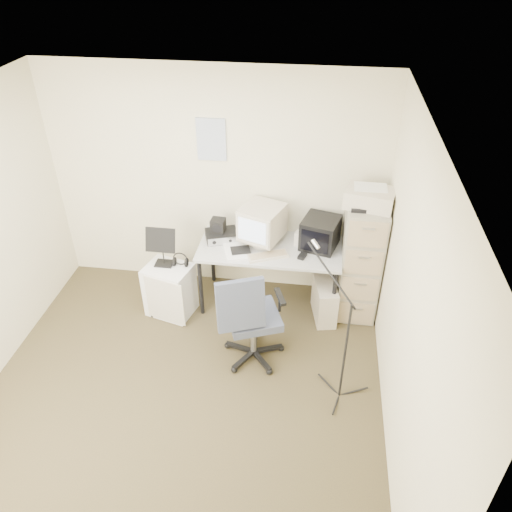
# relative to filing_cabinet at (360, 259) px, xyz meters

# --- Properties ---
(floor) EXTENTS (3.60, 3.60, 0.01)m
(floor) POSITION_rel_filing_cabinet_xyz_m (-1.58, -1.48, -0.66)
(floor) COLOR #3A3122
(floor) RESTS_ON ground
(ceiling) EXTENTS (3.60, 3.60, 0.01)m
(ceiling) POSITION_rel_filing_cabinet_xyz_m (-1.58, -1.48, 1.85)
(ceiling) COLOR white
(ceiling) RESTS_ON ground
(wall_back) EXTENTS (3.60, 0.02, 2.50)m
(wall_back) POSITION_rel_filing_cabinet_xyz_m (-1.58, 0.32, 0.60)
(wall_back) COLOR beige
(wall_back) RESTS_ON ground
(wall_right) EXTENTS (0.02, 3.60, 2.50)m
(wall_right) POSITION_rel_filing_cabinet_xyz_m (0.22, -1.48, 0.60)
(wall_right) COLOR beige
(wall_right) RESTS_ON ground
(wall_calendar) EXTENTS (0.30, 0.02, 0.44)m
(wall_calendar) POSITION_rel_filing_cabinet_xyz_m (-1.60, 0.31, 1.10)
(wall_calendar) COLOR white
(wall_calendar) RESTS_ON wall_back
(filing_cabinet) EXTENTS (0.40, 0.60, 1.30)m
(filing_cabinet) POSITION_rel_filing_cabinet_xyz_m (0.00, 0.00, 0.00)
(filing_cabinet) COLOR #9C9682
(filing_cabinet) RESTS_ON floor
(printer) EXTENTS (0.51, 0.40, 0.18)m
(printer) POSITION_rel_filing_cabinet_xyz_m (0.00, -0.05, 0.74)
(printer) COLOR beige
(printer) RESTS_ON filing_cabinet
(desk) EXTENTS (1.50, 0.70, 0.73)m
(desk) POSITION_rel_filing_cabinet_xyz_m (-0.95, -0.03, -0.29)
(desk) COLOR beige
(desk) RESTS_ON floor
(crt_monitor) EXTENTS (0.51, 0.52, 0.43)m
(crt_monitor) POSITION_rel_filing_cabinet_xyz_m (-1.04, 0.04, 0.30)
(crt_monitor) COLOR beige
(crt_monitor) RESTS_ON desk
(crt_tv) EXTENTS (0.44, 0.45, 0.32)m
(crt_tv) POSITION_rel_filing_cabinet_xyz_m (-0.44, 0.07, 0.24)
(crt_tv) COLOR black
(crt_tv) RESTS_ON desk
(desk_speaker) EXTENTS (0.11, 0.11, 0.16)m
(desk_speaker) POSITION_rel_filing_cabinet_xyz_m (-0.65, 0.05, 0.16)
(desk_speaker) COLOR beige
(desk_speaker) RESTS_ON desk
(keyboard) EXTENTS (0.44, 0.30, 0.02)m
(keyboard) POSITION_rel_filing_cabinet_xyz_m (-0.95, -0.21, 0.09)
(keyboard) COLOR beige
(keyboard) RESTS_ON desk
(mouse) EXTENTS (0.10, 0.13, 0.03)m
(mouse) POSITION_rel_filing_cabinet_xyz_m (-0.60, -0.17, 0.10)
(mouse) COLOR black
(mouse) RESTS_ON desk
(radio_receiver) EXTENTS (0.39, 0.33, 0.09)m
(radio_receiver) POSITION_rel_filing_cabinet_xyz_m (-1.48, 0.05, 0.13)
(radio_receiver) COLOR black
(radio_receiver) RESTS_ON desk
(radio_speaker) EXTENTS (0.15, 0.14, 0.15)m
(radio_speaker) POSITION_rel_filing_cabinet_xyz_m (-1.52, 0.06, 0.25)
(radio_speaker) COLOR black
(radio_speaker) RESTS_ON radio_receiver
(papers) EXTENTS (0.33, 0.39, 0.02)m
(papers) POSITION_rel_filing_cabinet_xyz_m (-1.28, -0.17, 0.09)
(papers) COLOR white
(papers) RESTS_ON desk
(pc_tower) EXTENTS (0.29, 0.49, 0.43)m
(pc_tower) POSITION_rel_filing_cabinet_xyz_m (-0.34, -0.20, -0.44)
(pc_tower) COLOR beige
(pc_tower) RESTS_ON floor
(office_chair) EXTENTS (0.79, 0.79, 1.06)m
(office_chair) POSITION_rel_filing_cabinet_xyz_m (-1.00, -0.90, -0.12)
(office_chair) COLOR #42485D
(office_chair) RESTS_ON floor
(side_cart) EXTENTS (0.55, 0.48, 0.58)m
(side_cart) POSITION_rel_filing_cabinet_xyz_m (-1.99, -0.34, -0.36)
(side_cart) COLOR white
(side_cart) RESTS_ON floor
(music_stand) EXTENTS (0.33, 0.21, 0.45)m
(music_stand) POSITION_rel_filing_cabinet_xyz_m (-2.04, -0.28, 0.16)
(music_stand) COLOR black
(music_stand) RESTS_ON side_cart
(headphones) EXTENTS (0.19, 0.19, 0.03)m
(headphones) POSITION_rel_filing_cabinet_xyz_m (-1.86, -0.28, -0.02)
(headphones) COLOR black
(headphones) RESTS_ON side_cart
(mic_stand) EXTENTS (0.03, 0.03, 1.40)m
(mic_stand) POSITION_rel_filing_cabinet_xyz_m (-0.16, -1.28, 0.05)
(mic_stand) COLOR black
(mic_stand) RESTS_ON floor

